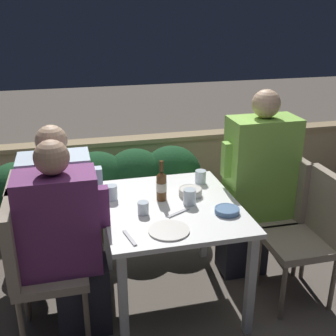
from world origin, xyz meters
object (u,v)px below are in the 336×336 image
Objects in this scene: chair_left_near at (32,259)px; person_blue_shirt at (65,218)px; person_purple_stripe at (67,243)px; potted_plant at (19,205)px; chair_right_near at (313,227)px; chair_left_far at (34,232)px; beer_bottle at (161,185)px; chair_right_far at (278,201)px; person_green_blouse at (255,186)px.

person_blue_shirt reaches higher than chair_left_near.
person_purple_stripe reaches higher than potted_plant.
person_blue_shirt is 1.60m from chair_right_near.
beer_bottle is at bearing -5.72° from chair_left_far.
chair_left_near is at bearing -163.85° from beer_bottle.
chair_left_near is 1.00× the size of chair_left_far.
chair_left_far is at bearing 91.02° from chair_left_near.
person_purple_stripe is at bearing -159.03° from beer_bottle.
chair_right_far is at bearing -13.07° from potted_plant.
potted_plant is (-0.32, 0.45, -0.09)m from person_blue_shirt.
person_green_blouse is 1.71m from potted_plant.
person_green_blouse reaches higher than chair_right_far.
person_blue_shirt is at bearing -178.81° from person_green_blouse.
chair_right_far is (1.51, 0.34, -0.08)m from person_purple_stripe.
potted_plant is (-0.33, 0.77, -0.10)m from person_purple_stripe.
person_green_blouse is (1.32, 0.34, 0.07)m from person_purple_stripe.
person_green_blouse is 5.12× the size of beer_bottle.
beer_bottle is at bearing 16.15° from chair_left_near.
potted_plant is (-0.13, 0.45, -0.02)m from chair_left_far.
beer_bottle reaches higher than chair_left_far.
chair_left_far is 1.53m from person_green_blouse.
chair_right_far is (1.52, 0.03, -0.08)m from person_blue_shirt.
chair_left_near is at bearing -80.19° from potted_plant.
beer_bottle is at bearing 163.31° from chair_right_near.
chair_left_far is 0.47m from potted_plant.
chair_left_far is (-0.01, 0.32, 0.00)m from chair_left_near.
beer_bottle is (0.81, -0.08, 0.27)m from chair_left_far.
potted_plant is (-1.84, 0.43, -0.02)m from chair_right_far.
chair_left_near is 0.78m from potted_plant.
potted_plant is at bearing 166.93° from chair_right_far.
potted_plant is (-0.94, 0.54, -0.29)m from beer_bottle.
chair_left_near is 1.74m from chair_right_far.
chair_right_near is 1.00× the size of chair_right_far.
chair_right_near and chair_right_far have the same top height.
person_green_blouse reaches higher than person_blue_shirt.
chair_left_far is (-0.20, 0.32, -0.08)m from person_purple_stripe.
chair_right_far is (1.71, 0.34, 0.00)m from chair_left_near.
chair_left_near is 0.88m from beer_bottle.
chair_right_far is at bearing 0.92° from chair_left_far.
chair_right_far is 0.65× the size of person_green_blouse.
person_blue_shirt is (0.19, 0.32, 0.08)m from chair_left_near.
person_purple_stripe is 0.90× the size of person_green_blouse.
chair_left_far is 1.00× the size of chair_right_far.
chair_right_near is 0.39m from chair_right_far.
potted_plant is at bearing 125.55° from person_blue_shirt.
beer_bottle reaches higher than potted_plant.
beer_bottle is at bearing -171.24° from person_green_blouse.
person_purple_stripe is 0.38m from chair_left_far.
chair_right_far is (-0.04, 0.39, 0.00)m from chair_right_near.
beer_bottle reaches higher than chair_right_far.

